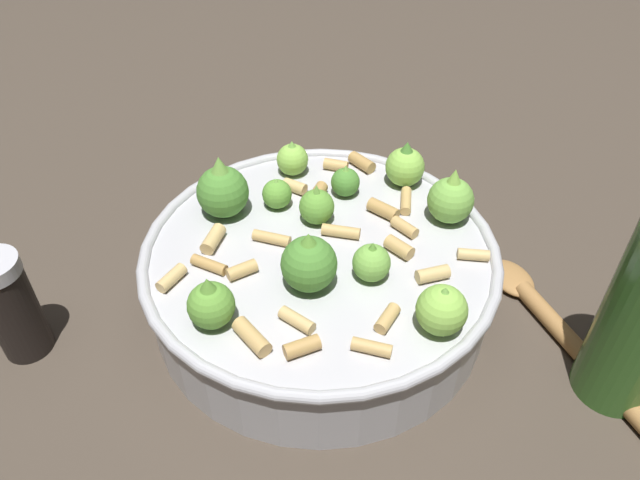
{
  "coord_description": "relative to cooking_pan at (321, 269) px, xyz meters",
  "views": [
    {
      "loc": [
        -0.37,
        -0.07,
        0.41
      ],
      "look_at": [
        0.0,
        0.0,
        0.08
      ],
      "focal_mm": 33.36,
      "sensor_mm": 36.0,
      "label": 1
    }
  ],
  "objects": [
    {
      "name": "ground_plane",
      "position": [
        -0.0,
        0.0,
        -0.04
      ],
      "size": [
        2.4,
        2.4,
        0.0
      ],
      "primitive_type": "plane",
      "color": "#42382D"
    },
    {
      "name": "wooden_spoon",
      "position": [
        -0.0,
        -0.22,
        -0.04
      ],
      "size": [
        0.21,
        0.15,
        0.02
      ],
      "color": "#9E703D",
      "rests_on": "ground"
    },
    {
      "name": "pepper_shaker",
      "position": [
        -0.1,
        0.23,
        0.01
      ],
      "size": [
        0.04,
        0.04,
        0.1
      ],
      "color": "black",
      "rests_on": "ground"
    },
    {
      "name": "cooking_pan",
      "position": [
        0.0,
        0.0,
        0.0
      ],
      "size": [
        0.31,
        0.31,
        0.13
      ],
      "color": "#B7B7BC",
      "rests_on": "ground"
    }
  ]
}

